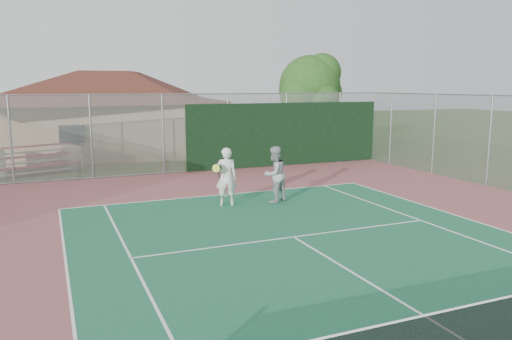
% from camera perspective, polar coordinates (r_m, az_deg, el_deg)
% --- Properties ---
extents(tennis_net, '(11.85, 0.08, 1.10)m').
position_cam_1_polar(tennis_net, '(8.04, 26.53, -16.05)').
color(tennis_net, gray).
rests_on(tennis_net, ground).
extents(back_fence, '(20.08, 0.11, 3.53)m').
position_cam_1_polar(back_fence, '(23.05, -2.97, 4.15)').
color(back_fence, gray).
rests_on(back_fence, ground).
extents(side_fence_right, '(0.08, 9.00, 3.50)m').
position_cam_1_polar(side_fence_right, '(23.30, 19.66, 3.87)').
color(side_fence_right, gray).
rests_on(side_fence_right, ground).
extents(clubhouse, '(13.91, 10.32, 5.53)m').
position_cam_1_polar(clubhouse, '(29.67, -16.10, 7.21)').
color(clubhouse, tan).
rests_on(clubhouse, ground).
extents(bleachers, '(3.82, 2.90, 1.20)m').
position_cam_1_polar(bleachers, '(24.29, -23.85, 1.17)').
color(bleachers, '#A22825').
rests_on(bleachers, ground).
extents(tree, '(4.05, 3.83, 5.64)m').
position_cam_1_polar(tree, '(28.37, 6.33, 9.26)').
color(tree, '#3E2916').
rests_on(tree, ground).
extents(player_white_front, '(0.99, 0.76, 1.89)m').
position_cam_1_polar(player_white_front, '(16.08, -3.43, -0.82)').
color(player_white_front, silver).
rests_on(player_white_front, ground).
extents(player_grey_back, '(1.12, 1.01, 1.87)m').
position_cam_1_polar(player_grey_back, '(16.55, 2.12, -0.56)').
color(player_grey_back, '#A2A4A7').
rests_on(player_grey_back, ground).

